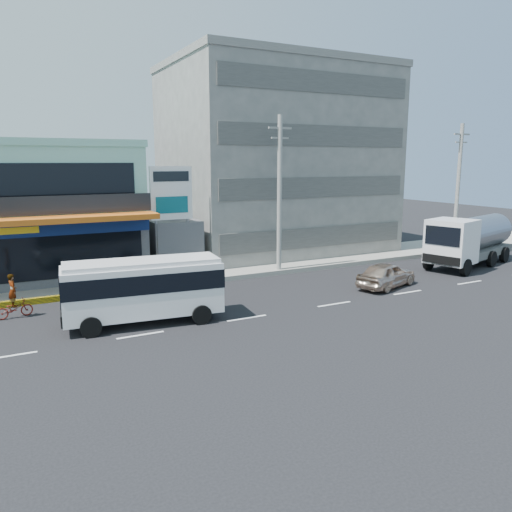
{
  "coord_description": "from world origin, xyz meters",
  "views": [
    {
      "loc": [
        -9.89,
        -19.95,
        7.21
      ],
      "look_at": [
        2.2,
        3.3,
        2.2
      ],
      "focal_mm": 35.0,
      "sensor_mm": 36.0,
      "label": 1
    }
  ],
  "objects_px": {
    "minibus": "(143,286)",
    "concrete_building": "(275,164)",
    "utility_pole_near": "(279,194)",
    "billboard": "(171,199)",
    "tanker_truck": "(469,240)",
    "motorcycle_rider": "(14,303)",
    "satellite_dish": "(171,218)",
    "shop_building": "(32,213)",
    "utility_pole_far": "(458,188)",
    "sedan": "(386,275)"
  },
  "relations": [
    {
      "from": "billboard",
      "to": "motorcycle_rider",
      "type": "relative_size",
      "value": 3.29
    },
    {
      "from": "concrete_building",
      "to": "utility_pole_near",
      "type": "xyz_separation_m",
      "value": [
        -4.0,
        -7.6,
        -1.85
      ]
    },
    {
      "from": "shop_building",
      "to": "motorcycle_rider",
      "type": "distance_m",
      "value": 9.58
    },
    {
      "from": "utility_pole_far",
      "to": "sedan",
      "type": "xyz_separation_m",
      "value": [
        -12.24,
        -5.9,
        -4.41
      ]
    },
    {
      "from": "billboard",
      "to": "minibus",
      "type": "height_order",
      "value": "billboard"
    },
    {
      "from": "billboard",
      "to": "sedan",
      "type": "height_order",
      "value": "billboard"
    },
    {
      "from": "billboard",
      "to": "utility_pole_near",
      "type": "xyz_separation_m",
      "value": [
        6.5,
        -1.8,
        0.22
      ]
    },
    {
      "from": "billboard",
      "to": "motorcycle_rider",
      "type": "height_order",
      "value": "billboard"
    },
    {
      "from": "shop_building",
      "to": "utility_pole_far",
      "type": "distance_m",
      "value": 30.73
    },
    {
      "from": "utility_pole_far",
      "to": "satellite_dish",
      "type": "bearing_deg",
      "value": 170.71
    },
    {
      "from": "concrete_building",
      "to": "billboard",
      "type": "xyz_separation_m",
      "value": [
        -10.5,
        -5.8,
        -2.07
      ]
    },
    {
      "from": "utility_pole_near",
      "to": "satellite_dish",
      "type": "bearing_deg",
      "value": 149.04
    },
    {
      "from": "utility_pole_near",
      "to": "tanker_truck",
      "type": "bearing_deg",
      "value": -16.95
    },
    {
      "from": "billboard",
      "to": "tanker_truck",
      "type": "bearing_deg",
      "value": -16.46
    },
    {
      "from": "satellite_dish",
      "to": "utility_pole_near",
      "type": "relative_size",
      "value": 0.15
    },
    {
      "from": "satellite_dish",
      "to": "sedan",
      "type": "height_order",
      "value": "satellite_dish"
    },
    {
      "from": "satellite_dish",
      "to": "sedan",
      "type": "xyz_separation_m",
      "value": [
        9.76,
        -9.5,
        -2.84
      ]
    },
    {
      "from": "utility_pole_far",
      "to": "minibus",
      "type": "height_order",
      "value": "utility_pole_far"
    },
    {
      "from": "satellite_dish",
      "to": "utility_pole_far",
      "type": "distance_m",
      "value": 22.35
    },
    {
      "from": "billboard",
      "to": "motorcycle_rider",
      "type": "bearing_deg",
      "value": -155.68
    },
    {
      "from": "minibus",
      "to": "tanker_truck",
      "type": "bearing_deg",
      "value": 4.82
    },
    {
      "from": "utility_pole_near",
      "to": "billboard",
      "type": "bearing_deg",
      "value": 164.52
    },
    {
      "from": "billboard",
      "to": "utility_pole_near",
      "type": "height_order",
      "value": "utility_pole_near"
    },
    {
      "from": "satellite_dish",
      "to": "tanker_truck",
      "type": "relative_size",
      "value": 0.16
    },
    {
      "from": "concrete_building",
      "to": "utility_pole_near",
      "type": "height_order",
      "value": "concrete_building"
    },
    {
      "from": "utility_pole_near",
      "to": "tanker_truck",
      "type": "relative_size",
      "value": 1.09
    },
    {
      "from": "utility_pole_far",
      "to": "utility_pole_near",
      "type": "bearing_deg",
      "value": 180.0
    },
    {
      "from": "satellite_dish",
      "to": "billboard",
      "type": "bearing_deg",
      "value": -105.52
    },
    {
      "from": "minibus",
      "to": "concrete_building",
      "type": "bearing_deg",
      "value": 43.14
    },
    {
      "from": "billboard",
      "to": "motorcycle_rider",
      "type": "distance_m",
      "value": 10.83
    },
    {
      "from": "utility_pole_far",
      "to": "motorcycle_rider",
      "type": "relative_size",
      "value": 4.77
    },
    {
      "from": "utility_pole_near",
      "to": "minibus",
      "type": "bearing_deg",
      "value": -150.45
    },
    {
      "from": "tanker_truck",
      "to": "motorcycle_rider",
      "type": "height_order",
      "value": "tanker_truck"
    },
    {
      "from": "sedan",
      "to": "motorcycle_rider",
      "type": "height_order",
      "value": "motorcycle_rider"
    },
    {
      "from": "utility_pole_near",
      "to": "sedan",
      "type": "height_order",
      "value": "utility_pole_near"
    },
    {
      "from": "minibus",
      "to": "motorcycle_rider",
      "type": "distance_m",
      "value": 6.39
    },
    {
      "from": "utility_pole_far",
      "to": "sedan",
      "type": "bearing_deg",
      "value": -154.26
    },
    {
      "from": "shop_building",
      "to": "utility_pole_near",
      "type": "bearing_deg",
      "value": -25.06
    },
    {
      "from": "concrete_building",
      "to": "motorcycle_rider",
      "type": "bearing_deg",
      "value": -153.17
    },
    {
      "from": "billboard",
      "to": "minibus",
      "type": "relative_size",
      "value": 0.97
    },
    {
      "from": "utility_pole_far",
      "to": "minibus",
      "type": "relative_size",
      "value": 1.4
    },
    {
      "from": "concrete_building",
      "to": "motorcycle_rider",
      "type": "distance_m",
      "value": 22.84
    },
    {
      "from": "tanker_truck",
      "to": "concrete_building",
      "type": "bearing_deg",
      "value": 127.68
    },
    {
      "from": "concrete_building",
      "to": "utility_pole_near",
      "type": "bearing_deg",
      "value": -117.76
    },
    {
      "from": "shop_building",
      "to": "satellite_dish",
      "type": "relative_size",
      "value": 8.27
    },
    {
      "from": "concrete_building",
      "to": "utility_pole_far",
      "type": "bearing_deg",
      "value": -32.35
    },
    {
      "from": "minibus",
      "to": "utility_pole_near",
      "type": "bearing_deg",
      "value": 29.55
    },
    {
      "from": "sedan",
      "to": "utility_pole_far",
      "type": "bearing_deg",
      "value": -81.98
    },
    {
      "from": "minibus",
      "to": "motorcycle_rider",
      "type": "xyz_separation_m",
      "value": [
        -5.18,
        3.59,
        -1.04
      ]
    },
    {
      "from": "minibus",
      "to": "satellite_dish",
      "type": "bearing_deg",
      "value": 65.12
    }
  ]
}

